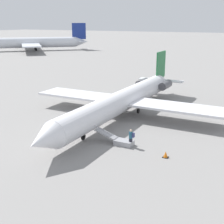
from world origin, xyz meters
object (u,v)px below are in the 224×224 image
airplane_far_right (27,43)px  passenger (131,137)px  boarding_stairs (120,141)px  airplane_main (125,100)px

airplane_far_right → passenger: airplane_far_right is taller
airplane_far_right → boarding_stairs: (70.90, 77.99, -2.83)m
airplane_far_right → boarding_stairs: bearing=93.2°
airplane_main → boarding_stairs: size_ratio=8.23×
airplane_far_right → airplane_main: bearing=95.5°
airplane_far_right → boarding_stairs: airplane_far_right is taller
boarding_stairs → passenger: bearing=179.4°
boarding_stairs → passenger: passenger is taller
airplane_far_right → boarding_stairs: size_ratio=10.00×
airplane_main → passenger: (8.98, 5.12, -1.08)m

